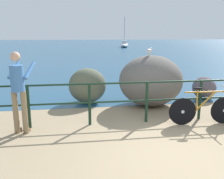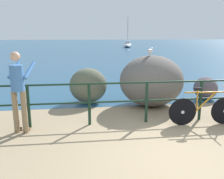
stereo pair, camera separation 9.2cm
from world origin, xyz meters
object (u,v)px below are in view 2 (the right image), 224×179
Objects in this scene: bicycle at (204,109)px; seagull at (150,51)px; sailboat at (128,45)px; breakwater_boulder_main at (151,81)px; breakwater_boulder_right at (205,88)px; breakwater_boulder_left at (88,85)px; person_at_railing at (18,89)px.

seagull is (-0.89, 1.68, 1.27)m from bicycle.
sailboat reaches higher than bicycle.
seagull is at bearing -148.39° from breakwater_boulder_main.
bicycle is 2.09× the size of breakwater_boulder_right.
breakwater_boulder_left is 1.44× the size of breakwater_boulder_right.
breakwater_boulder_left is 2.20m from seagull.
breakwater_boulder_left reaches higher than breakwater_boulder_right.
breakwater_boulder_left is 0.24× the size of sailboat.
sailboat is (3.69, 32.84, 0.05)m from breakwater_boulder_right.
person_at_railing is 1.52× the size of breakwater_boulder_left.
person_at_railing is 36.20m from sailboat.
breakwater_boulder_main reaches higher than bicycle.
person_at_railing is 5.98× the size of seagull.
bicycle is 0.35× the size of sailboat.
breakwater_boulder_left is at bearing -20.50° from person_at_railing.
sailboat reaches higher than breakwater_boulder_right.
person_at_railing is 5.92m from breakwater_boulder_right.
seagull reaches higher than breakwater_boulder_main.
breakwater_boulder_main is at bearing -17.41° from breakwater_boulder_left.
breakwater_boulder_left is at bearing 162.59° from breakwater_boulder_main.
person_at_railing is at bearing -178.36° from bicycle.
person_at_railing is 3.76m from seagull.
breakwater_boulder_main is 0.91m from seagull.
bicycle is 2.58m from breakwater_boulder_right.
bicycle is at bearing -76.89° from person_at_railing.
breakwater_boulder_main is 0.39× the size of sailboat.
person_at_railing is at bearing -154.14° from breakwater_boulder_main.
person_at_railing reaches higher than bicycle.
bicycle reaches higher than breakwater_boulder_right.
person_at_railing reaches higher than breakwater_boulder_main.
person_at_railing is at bearing 176.69° from sailboat.
seagull is 0.06× the size of sailboat.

